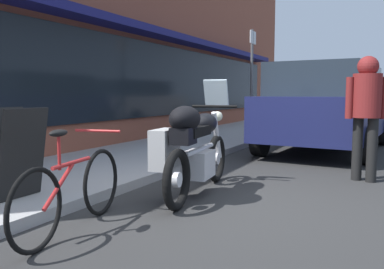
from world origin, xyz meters
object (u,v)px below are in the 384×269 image
object	(u,v)px
parking_sign_pole	(252,74)
pedestrian_walking	(366,103)
parked_bicycle	(72,191)
parked_minivan	(329,106)
parked_car_down_block	(340,103)
touring_motorcycle	(193,146)
sandwich_board_sign	(16,153)

from	to	relation	value
parking_sign_pole	pedestrian_walking	bearing A→B (deg)	-144.13
parked_bicycle	parked_minivan	size ratio (longest dim) A/B	0.35
parked_bicycle	pedestrian_walking	bearing A→B (deg)	-32.77
parked_bicycle	pedestrian_walking	world-z (taller)	pedestrian_walking
parking_sign_pole	parked_car_down_block	xyz separation A→B (m)	(3.45, -1.81, -0.80)
touring_motorcycle	pedestrian_walking	bearing A→B (deg)	-44.02
sandwich_board_sign	parked_bicycle	bearing A→B (deg)	-105.53
touring_motorcycle	parked_car_down_block	bearing A→B (deg)	-3.67
parked_minivan	touring_motorcycle	bearing A→B (deg)	169.69
parked_bicycle	parking_sign_pole	world-z (taller)	parking_sign_pole
pedestrian_walking	parked_car_down_block	bearing A→B (deg)	8.71
pedestrian_walking	sandwich_board_sign	distance (m)	4.49
parked_bicycle	parked_minivan	xyz separation A→B (m)	(6.35, -1.29, 0.58)
sandwich_board_sign	parked_car_down_block	world-z (taller)	parked_car_down_block
sandwich_board_sign	parked_car_down_block	xyz separation A→B (m)	(10.65, -2.05, 0.32)
pedestrian_walking	parked_car_down_block	world-z (taller)	pedestrian_walking
parked_minivan	parked_car_down_block	distance (m)	4.59
touring_motorcycle	parking_sign_pole	size ratio (longest dim) A/B	0.77
parked_minivan	parking_sign_pole	world-z (taller)	parking_sign_pole
touring_motorcycle	pedestrian_walking	xyz separation A→B (m)	(1.82, -1.76, 0.48)
touring_motorcycle	parked_bicycle	xyz separation A→B (m)	(-1.57, 0.42, -0.24)
parked_bicycle	parked_car_down_block	bearing A→B (deg)	-5.33
parking_sign_pole	parked_car_down_block	bearing A→B (deg)	-27.61
parked_bicycle	parking_sign_pole	size ratio (longest dim) A/B	0.61
touring_motorcycle	parked_car_down_block	size ratio (longest dim) A/B	0.43
sandwich_board_sign	pedestrian_walking	bearing A→B (deg)	-46.01
parked_bicycle	parking_sign_pole	bearing A→B (deg)	5.99
parked_car_down_block	parked_minivan	bearing A→B (deg)	-176.62
touring_motorcycle	parked_minivan	bearing A→B (deg)	-10.31
parked_bicycle	sandwich_board_sign	world-z (taller)	sandwich_board_sign
pedestrian_walking	touring_motorcycle	bearing A→B (deg)	135.98
parked_bicycle	sandwich_board_sign	xyz separation A→B (m)	(0.29, 1.03, 0.23)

